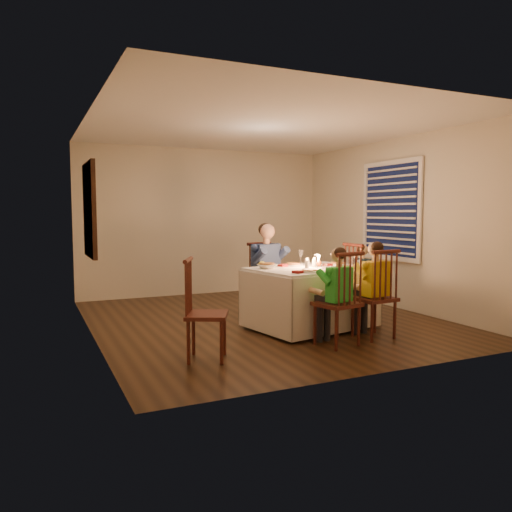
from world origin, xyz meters
name	(u,v)px	position (x,y,z in m)	size (l,w,h in m)	color
ground	(264,320)	(0.00, 0.00, 0.00)	(5.00, 5.00, 0.00)	black
wall_left	(90,227)	(-2.25, 0.00, 1.30)	(0.02, 5.00, 2.60)	beige
wall_right	(396,224)	(2.25, 0.00, 1.30)	(0.02, 5.00, 2.60)	beige
wall_back	(205,222)	(0.00, 2.50, 1.30)	(4.50, 0.02, 2.60)	beige
ceiling	(265,127)	(0.00, 0.00, 2.60)	(5.00, 5.00, 0.00)	white
dining_table	(310,285)	(0.34, -0.65, 0.55)	(1.65, 1.32, 0.74)	white
chair_adult	(267,317)	(0.12, 0.17, 0.00)	(0.43, 0.41, 1.05)	#3D1510
chair_near_left	(336,345)	(0.16, -1.51, 0.00)	(0.43, 0.41, 1.05)	#3D1510
chair_near_right	(373,338)	(0.75, -1.41, 0.00)	(0.43, 0.41, 1.05)	#3D1510
chair_end	(362,318)	(1.31, -0.44, 0.00)	(0.43, 0.41, 1.05)	#3D1510
chair_extra	(207,359)	(-1.32, -1.42, 0.00)	(0.42, 0.40, 1.02)	#3D1510
adult	(267,317)	(0.12, 0.17, 0.00)	(0.50, 0.46, 1.32)	navy
child_green	(336,345)	(0.16, -1.51, 0.00)	(0.37, 0.34, 1.09)	green
child_yellow	(373,338)	(0.75, -1.41, 0.00)	(0.39, 0.36, 1.14)	gold
child_teal	(362,318)	(1.31, -0.44, 0.00)	(0.33, 0.30, 1.03)	#172A39
setting_adult	(293,265)	(0.25, -0.35, 0.78)	(0.26, 0.26, 0.02)	silver
setting_green	(309,271)	(0.09, -1.04, 0.78)	(0.26, 0.26, 0.02)	silver
setting_yellow	(345,268)	(0.68, -0.91, 0.78)	(0.26, 0.26, 0.02)	silver
setting_teal	(337,264)	(0.83, -0.52, 0.78)	(0.26, 0.26, 0.02)	silver
candle_left	(307,264)	(0.28, -0.66, 0.82)	(0.06, 0.06, 0.10)	white
candle_right	(314,264)	(0.40, -0.64, 0.82)	(0.06, 0.06, 0.10)	white
squash	(262,265)	(-0.25, -0.44, 0.82)	(0.09, 0.09, 0.09)	yellow
orange_fruit	(319,263)	(0.51, -0.56, 0.81)	(0.08, 0.08, 0.08)	orange
serving_bowl	(267,266)	(-0.21, -0.51, 0.80)	(0.23, 0.23, 0.06)	silver
wall_mirror	(90,210)	(-2.22, 0.30, 1.50)	(0.06, 0.95, 1.15)	black
window_blinds	(390,211)	(2.21, 0.10, 1.50)	(0.07, 1.34, 1.54)	black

